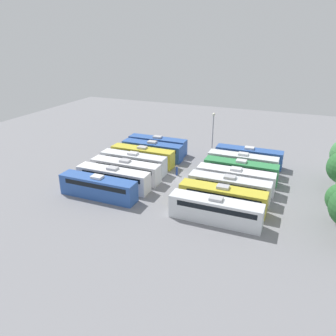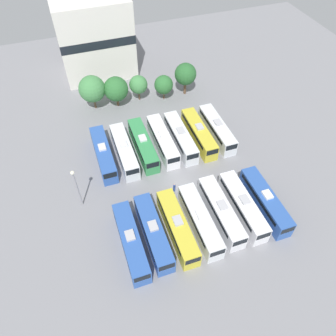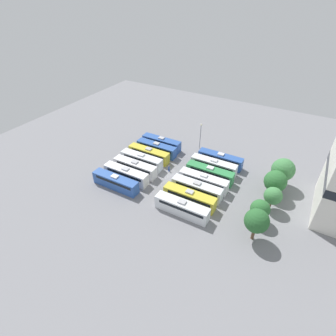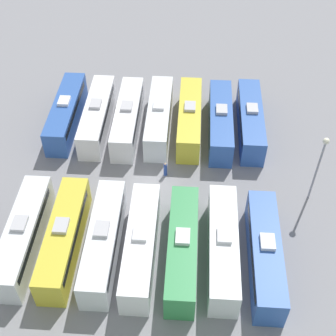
{
  "view_description": "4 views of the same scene",
  "coord_description": "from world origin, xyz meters",
  "px_view_note": "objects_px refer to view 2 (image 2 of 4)",
  "views": [
    {
      "loc": [
        45.46,
        16.44,
        21.89
      ],
      "look_at": [
        0.9,
        -1.97,
        2.04
      ],
      "focal_mm": 35.0,
      "sensor_mm": 36.0,
      "label": 1
    },
    {
      "loc": [
        -12.83,
        -31.48,
        41.4
      ],
      "look_at": [
        -1.26,
        1.99,
        1.89
      ],
      "focal_mm": 35.0,
      "sensor_mm": 36.0,
      "label": 2
    },
    {
      "loc": [
        45.66,
        25.06,
        39.08
      ],
      "look_at": [
        -0.17,
        -0.91,
        1.82
      ],
      "focal_mm": 28.0,
      "sensor_mm": 36.0,
      "label": 3
    },
    {
      "loc": [
        -3.79,
        32.02,
        34.74
      ],
      "look_at": [
        -1.75,
        0.51,
        2.87
      ],
      "focal_mm": 50.0,
      "sensor_mm": 36.0,
      "label": 4
    }
  ],
  "objects_px": {
    "bus_4": "(221,211)",
    "bus_12": "(199,133)",
    "tree_2": "(138,85)",
    "bus_7": "(103,154)",
    "worker_person": "(174,188)",
    "bus_9": "(143,145)",
    "bus_3": "(200,220)",
    "depot_building": "(95,37)",
    "bus_10": "(163,140)",
    "tree_4": "(185,74)",
    "bus_8": "(124,150)",
    "bus_13": "(217,129)",
    "tree_1": "(116,89)",
    "bus_5": "(243,206)",
    "tree_0": "(92,89)",
    "bus_2": "(177,227)",
    "bus_11": "(180,137)",
    "bus_1": "(153,232)",
    "bus_6": "(265,201)",
    "bus_0": "(131,241)",
    "tree_3": "(164,85)",
    "light_pole": "(76,183)"
  },
  "relations": [
    {
      "from": "bus_8",
      "to": "tree_4",
      "type": "xyz_separation_m",
      "value": [
        16.66,
        14.31,
        2.95
      ]
    },
    {
      "from": "bus_8",
      "to": "bus_13",
      "type": "bearing_deg",
      "value": -0.35
    },
    {
      "from": "bus_10",
      "to": "bus_12",
      "type": "relative_size",
      "value": 1.0
    },
    {
      "from": "bus_9",
      "to": "bus_8",
      "type": "bearing_deg",
      "value": -174.21
    },
    {
      "from": "bus_11",
      "to": "light_pole",
      "type": "xyz_separation_m",
      "value": [
        -18.96,
        -7.69,
        3.56
      ]
    },
    {
      "from": "bus_2",
      "to": "bus_11",
      "type": "xyz_separation_m",
      "value": [
        6.9,
        17.19,
        0.0
      ]
    },
    {
      "from": "bus_3",
      "to": "worker_person",
      "type": "height_order",
      "value": "bus_3"
    },
    {
      "from": "tree_1",
      "to": "tree_4",
      "type": "bearing_deg",
      "value": -2.21
    },
    {
      "from": "bus_0",
      "to": "bus_1",
      "type": "xyz_separation_m",
      "value": [
        3.32,
        0.4,
        0.0
      ]
    },
    {
      "from": "bus_5",
      "to": "bus_13",
      "type": "height_order",
      "value": "same"
    },
    {
      "from": "bus_9",
      "to": "bus_3",
      "type": "bearing_deg",
      "value": -79.13
    },
    {
      "from": "bus_10",
      "to": "bus_12",
      "type": "distance_m",
      "value": 6.77
    },
    {
      "from": "bus_2",
      "to": "bus_4",
      "type": "bearing_deg",
      "value": 3.22
    },
    {
      "from": "bus_10",
      "to": "worker_person",
      "type": "relative_size",
      "value": 6.83
    },
    {
      "from": "bus_7",
      "to": "tree_4",
      "type": "relative_size",
      "value": 1.69
    },
    {
      "from": "bus_2",
      "to": "light_pole",
      "type": "xyz_separation_m",
      "value": [
        -12.06,
        9.51,
        3.56
      ]
    },
    {
      "from": "bus_9",
      "to": "bus_11",
      "type": "distance_m",
      "value": 6.85
    },
    {
      "from": "tree_4",
      "to": "bus_0",
      "type": "bearing_deg",
      "value": -122.4
    },
    {
      "from": "bus_4",
      "to": "tree_2",
      "type": "bearing_deg",
      "value": 95.96
    },
    {
      "from": "bus_7",
      "to": "tree_0",
      "type": "height_order",
      "value": "tree_0"
    },
    {
      "from": "bus_11",
      "to": "bus_12",
      "type": "xyz_separation_m",
      "value": [
        3.49,
        -0.14,
        0.0
      ]
    },
    {
      "from": "bus_3",
      "to": "bus_6",
      "type": "height_order",
      "value": "same"
    },
    {
      "from": "tree_0",
      "to": "tree_4",
      "type": "distance_m",
      "value": 18.94
    },
    {
      "from": "bus_10",
      "to": "tree_1",
      "type": "height_order",
      "value": "tree_1"
    },
    {
      "from": "tree_1",
      "to": "bus_13",
      "type": "bearing_deg",
      "value": -44.73
    },
    {
      "from": "bus_10",
      "to": "tree_0",
      "type": "xyz_separation_m",
      "value": [
        -9.26,
        15.32,
        2.83
      ]
    },
    {
      "from": "bus_1",
      "to": "bus_6",
      "type": "relative_size",
      "value": 1.0
    },
    {
      "from": "bus_12",
      "to": "tree_3",
      "type": "bearing_deg",
      "value": 97.75
    },
    {
      "from": "bus_5",
      "to": "bus_0",
      "type": "bearing_deg",
      "value": -178.98
    },
    {
      "from": "bus_1",
      "to": "bus_2",
      "type": "xyz_separation_m",
      "value": [
        3.45,
        -0.31,
        0.0
      ]
    },
    {
      "from": "bus_9",
      "to": "bus_5",
      "type": "bearing_deg",
      "value": -59.16
    },
    {
      "from": "tree_0",
      "to": "bus_5",
      "type": "bearing_deg",
      "value": -63.77
    },
    {
      "from": "bus_1",
      "to": "tree_2",
      "type": "xyz_separation_m",
      "value": [
        6.99,
        32.26,
        1.89
      ]
    },
    {
      "from": "tree_1",
      "to": "bus_4",
      "type": "bearing_deg",
      "value": -75.72
    },
    {
      "from": "bus_5",
      "to": "bus_10",
      "type": "height_order",
      "value": "same"
    },
    {
      "from": "worker_person",
      "to": "bus_5",
      "type": "bearing_deg",
      "value": -41.23
    },
    {
      "from": "bus_10",
      "to": "bus_8",
      "type": "bearing_deg",
      "value": -178.02
    },
    {
      "from": "bus_2",
      "to": "bus_7",
      "type": "relative_size",
      "value": 1.0
    },
    {
      "from": "bus_7",
      "to": "worker_person",
      "type": "bearing_deg",
      "value": -48.22
    },
    {
      "from": "bus_7",
      "to": "bus_10",
      "type": "xyz_separation_m",
      "value": [
        10.56,
        -0.2,
        0.0
      ]
    },
    {
      "from": "bus_9",
      "to": "worker_person",
      "type": "relative_size",
      "value": 6.83
    },
    {
      "from": "depot_building",
      "to": "bus_10",
      "type": "bearing_deg",
      "value": -78.71
    },
    {
      "from": "worker_person",
      "to": "tree_4",
      "type": "xyz_separation_m",
      "value": [
        11.05,
        24.09,
        3.83
      ]
    },
    {
      "from": "bus_1",
      "to": "tree_1",
      "type": "xyz_separation_m",
      "value": [
        2.3,
        31.72,
        2.26
      ]
    },
    {
      "from": "bus_11",
      "to": "depot_building",
      "type": "xyz_separation_m",
      "value": [
        -8.93,
        28.57,
        6.6
      ]
    },
    {
      "from": "bus_3",
      "to": "bus_8",
      "type": "distance_m",
      "value": 18.5
    },
    {
      "from": "bus_3",
      "to": "tree_2",
      "type": "relative_size",
      "value": 2.14
    },
    {
      "from": "bus_4",
      "to": "bus_12",
      "type": "height_order",
      "value": "same"
    },
    {
      "from": "bus_10",
      "to": "tree_1",
      "type": "xyz_separation_m",
      "value": [
        -4.77,
        14.62,
        2.26
      ]
    },
    {
      "from": "bus_3",
      "to": "tree_2",
      "type": "height_order",
      "value": "tree_2"
    }
  ]
}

